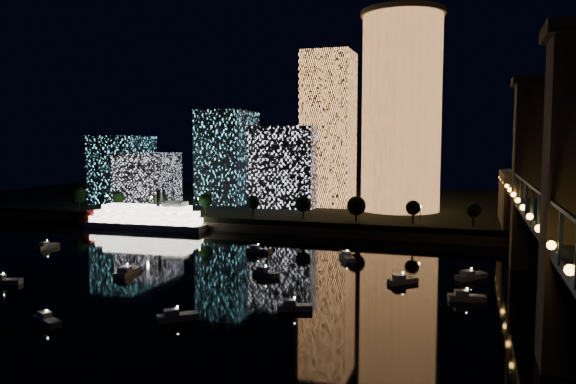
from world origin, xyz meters
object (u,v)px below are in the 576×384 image
Objects in this scene: tower_rectangular at (328,129)px; truss_bridge at (559,234)px; riverboat at (142,218)px; tower_cylindrical at (401,112)px.

tower_rectangular is 152.32m from truss_bridge.
riverboat is (-136.48, 72.48, -12.22)m from truss_bridge.
tower_rectangular is at bearing 43.76° from riverboat.
riverboat is at bearing -152.27° from tower_cylindrical.
riverboat is (-92.37, -48.57, -41.62)m from tower_cylindrical.
tower_rectangular is 89.50m from riverboat.
tower_cylindrical is 132.15m from truss_bridge.
tower_cylindrical reaches higher than truss_bridge.
truss_bridge is at bearing -59.29° from tower_rectangular.
riverboat is (-59.54, -57.02, -34.83)m from tower_rectangular.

